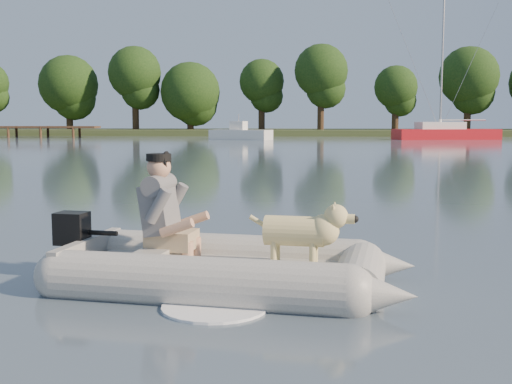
# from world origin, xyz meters

# --- Properties ---
(water) EXTENTS (160.00, 160.00, 0.00)m
(water) POSITION_xyz_m (0.00, 0.00, 0.00)
(water) COLOR slate
(water) RESTS_ON ground
(shore_bank) EXTENTS (160.00, 12.00, 0.70)m
(shore_bank) POSITION_xyz_m (0.00, 62.00, 0.25)
(shore_bank) COLOR #47512D
(shore_bank) RESTS_ON water
(dock) EXTENTS (18.00, 2.00, 1.04)m
(dock) POSITION_xyz_m (-26.00, 52.00, 0.52)
(dock) COLOR #4C331E
(dock) RESTS_ON water
(treeline) EXTENTS (75.85, 7.35, 9.27)m
(treeline) POSITION_xyz_m (1.46, 61.10, 5.39)
(treeline) COLOR #332316
(treeline) RESTS_ON shore_bank
(dinghy) EXTENTS (5.34, 4.14, 1.44)m
(dinghy) POSITION_xyz_m (-0.08, 0.35, 0.62)
(dinghy) COLOR gray
(dinghy) RESTS_ON water
(man) EXTENTS (0.85, 0.77, 1.12)m
(man) POSITION_xyz_m (-0.79, 0.53, 0.81)
(man) COLOR slate
(man) RESTS_ON dinghy
(dog) EXTENTS (1.02, 0.50, 0.65)m
(dog) POSITION_xyz_m (0.60, 0.29, 0.54)
(dog) COLOR #D1C079
(dog) RESTS_ON dinghy
(outboard_motor) EXTENTS (0.48, 0.37, 0.82)m
(outboard_motor) POSITION_xyz_m (-1.78, 0.64, 0.32)
(outboard_motor) COLOR black
(outboard_motor) RESTS_ON dinghy
(motorboat) EXTENTS (5.60, 3.75, 2.21)m
(motorboat) POSITION_xyz_m (-3.50, 47.05, 1.00)
(motorboat) COLOR white
(motorboat) RESTS_ON water
(sailboat) EXTENTS (8.90, 4.05, 11.80)m
(sailboat) POSITION_xyz_m (13.46, 48.28, 0.52)
(sailboat) COLOR red
(sailboat) RESTS_ON water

